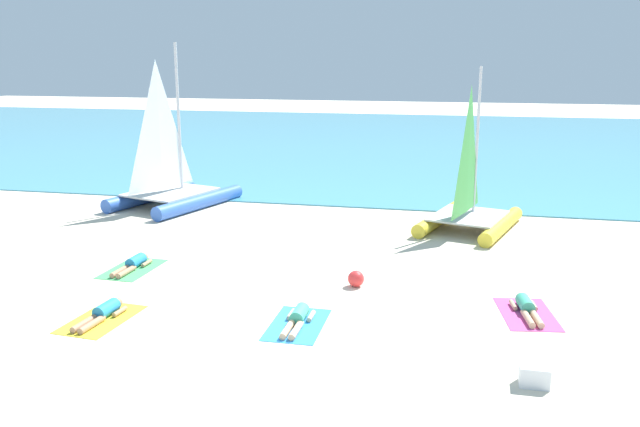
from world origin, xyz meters
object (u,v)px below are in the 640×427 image
sunbather_center_left (103,313)px  towel_rightmost (527,314)px  towel_center_left (101,319)px  sunbather_center_right (298,318)px  sailboat_blue (171,183)px  cooler_box (534,376)px  beach_ball (356,279)px  sunbather_leftmost (133,264)px  towel_center_right (297,325)px  sunbather_rightmost (527,307)px  towel_leftmost (132,269)px  sailboat_yellow (469,206)px

sunbather_center_left → towel_rightmost: 9.13m
towel_center_left → sunbather_center_right: bearing=9.6°
sailboat_blue → towel_center_left: (3.23, -10.47, -0.88)m
cooler_box → sailboat_blue: bearing=136.2°
sailboat_blue → beach_ball: (8.17, -7.25, -0.69)m
sailboat_blue → sunbather_leftmost: (2.21, -7.14, -0.75)m
towel_rightmost → beach_ball: 4.04m
sailboat_blue → sunbather_leftmost: bearing=-56.1°
towel_rightmost → sunbather_center_left: bearing=-165.9°
towel_center_right → towel_rightmost: 5.00m
sailboat_blue → sunbather_rightmost: 14.57m
sunbather_rightmost → towel_leftmost: bearing=165.6°
sunbather_leftmost → sunbather_center_left: 3.42m
sunbather_center_left → towel_rightmost: (8.86, 2.22, -0.13)m
sunbather_leftmost → beach_ball: 5.96m
sailboat_yellow → sunbather_center_right: bearing=-95.6°
sunbather_center_left → cooler_box: size_ratio=3.13×
cooler_box → towel_leftmost: bearing=156.3°
sailboat_yellow → towel_center_left: size_ratio=2.71×
beach_ball → towel_leftmost: bearing=179.6°
sailboat_yellow → sunbather_rightmost: size_ratio=3.29×
sunbather_leftmost → sailboat_yellow: bearing=37.1°
sunbather_leftmost → sunbather_rightmost: (9.87, -0.98, 0.00)m
sailboat_yellow → sailboat_blue: 10.86m
sailboat_blue → cooler_box: 16.59m
towel_leftmost → beach_ball: bearing=-0.4°
sailboat_yellow → sunbather_center_right: 9.33m
sunbather_rightmost → sailboat_blue: bearing=137.0°
beach_ball → towel_center_left: bearing=-146.8°
towel_leftmost → sunbather_leftmost: (0.00, 0.07, 0.13)m
towel_leftmost → sunbather_rightmost: size_ratio=1.21×
sailboat_yellow → cooler_box: sailboat_yellow is taller
sailboat_yellow → towel_center_right: 9.41m
sunbather_leftmost → sunbather_center_left: size_ratio=1.00×
sunbather_leftmost → towel_rightmost: sunbather_leftmost is taller
sunbather_leftmost → towel_rightmost: 9.94m
sailboat_yellow → sunbather_leftmost: size_ratio=3.29×
sunbather_leftmost → towel_center_left: 3.49m
sunbather_center_right → towel_rightmost: (4.72, 1.59, -0.13)m
sailboat_blue → sunbather_center_right: 12.26m
cooler_box → beach_ball: bearing=131.8°
towel_rightmost → towel_center_left: bearing=-165.5°
towel_leftmost → towel_center_right: (5.16, -2.63, 0.00)m
towel_rightmost → cooler_box: bearing=-92.4°
towel_leftmost → sunbather_center_right: 5.76m
sunbather_center_left → sunbather_center_right: 4.18m
towel_center_right → sunbather_leftmost: bearing=152.4°
sunbather_leftmost → cooler_box: bearing=-22.0°
towel_center_left → beach_ball: 5.90m
towel_leftmost → towel_rightmost: 9.93m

